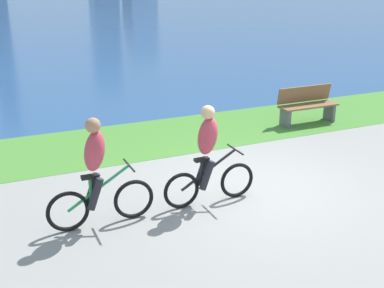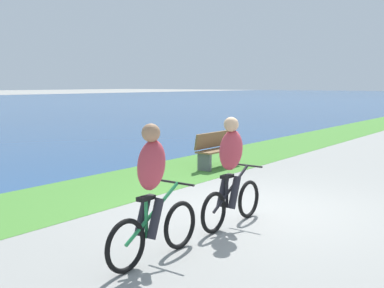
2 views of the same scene
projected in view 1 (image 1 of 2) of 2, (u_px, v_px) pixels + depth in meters
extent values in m
plane|color=gray|center=(255.00, 189.00, 8.70)|extent=(300.00, 300.00, 0.00)
cube|color=#478433|center=(182.00, 134.00, 11.51)|extent=(120.00, 2.54, 0.01)
cube|color=navy|center=(11.00, 7.00, 46.05)|extent=(300.00, 77.78, 0.00)
torus|color=black|center=(237.00, 180.00, 8.29)|extent=(0.60, 0.06, 0.60)
torus|color=black|center=(181.00, 191.00, 7.91)|extent=(0.60, 0.06, 0.60)
cylinder|color=black|center=(209.00, 170.00, 8.00)|extent=(0.97, 0.04, 0.59)
cylinder|color=black|center=(202.00, 174.00, 7.97)|extent=(0.04, 0.04, 0.45)
cube|color=black|center=(202.00, 160.00, 7.89)|extent=(0.24, 0.10, 0.05)
cylinder|color=black|center=(235.00, 149.00, 8.09)|extent=(0.03, 0.52, 0.03)
ellipsoid|color=#BF3F4C|center=(208.00, 136.00, 7.80)|extent=(0.40, 0.36, 0.65)
sphere|color=#D8AD84|center=(208.00, 112.00, 7.67)|extent=(0.22, 0.22, 0.22)
cylinder|color=#26262D|center=(202.00, 171.00, 8.07)|extent=(0.27, 0.11, 0.49)
cylinder|color=#26262D|center=(207.00, 175.00, 7.90)|extent=(0.27, 0.11, 0.49)
torus|color=black|center=(134.00, 199.00, 7.60)|extent=(0.63, 0.06, 0.63)
torus|color=black|center=(68.00, 211.00, 7.22)|extent=(0.63, 0.06, 0.63)
cylinder|color=#268C4C|center=(99.00, 188.00, 7.30)|extent=(0.96, 0.04, 0.60)
cylinder|color=#268C4C|center=(91.00, 193.00, 7.27)|extent=(0.04, 0.04, 0.46)
cube|color=black|center=(89.00, 177.00, 7.19)|extent=(0.24, 0.10, 0.05)
cylinder|color=black|center=(129.00, 165.00, 7.39)|extent=(0.03, 0.52, 0.03)
ellipsoid|color=#BF3F4C|center=(95.00, 151.00, 7.10)|extent=(0.40, 0.36, 0.65)
sphere|color=#A57A59|center=(93.00, 125.00, 6.97)|extent=(0.22, 0.22, 0.22)
cylinder|color=#26262D|center=(92.00, 189.00, 7.37)|extent=(0.27, 0.11, 0.49)
cylinder|color=#26262D|center=(96.00, 194.00, 7.20)|extent=(0.27, 0.11, 0.49)
cube|color=brown|center=(309.00, 106.00, 12.12)|extent=(1.50, 0.45, 0.04)
cube|color=brown|center=(304.00, 94.00, 12.21)|extent=(1.50, 0.11, 0.40)
cube|color=#595960|center=(329.00, 112.00, 12.45)|extent=(0.08, 0.37, 0.45)
cube|color=#595960|center=(285.00, 118.00, 11.95)|extent=(0.08, 0.37, 0.45)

